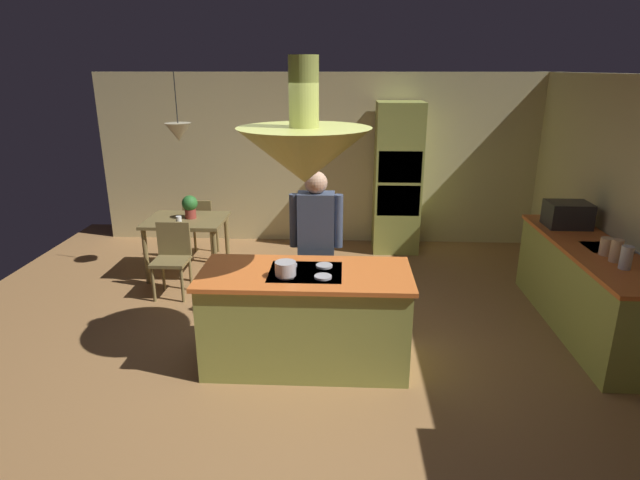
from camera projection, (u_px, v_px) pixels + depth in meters
ground at (308, 350)px, 5.03m from camera, size 8.16×8.16×0.00m
wall_back at (323, 160)px, 7.90m from camera, size 6.80×0.10×2.55m
kitchen_island at (306, 318)px, 4.70m from camera, size 1.87×0.84×0.92m
counter_run_right at (587, 288)px, 5.33m from camera, size 0.73×2.39×0.90m
oven_tower at (397, 178)px, 7.52m from camera, size 0.66×0.62×2.16m
dining_table at (187, 227)px, 6.70m from camera, size 1.00×0.80×0.76m
person_at_island at (316, 241)px, 5.19m from camera, size 0.53×0.22×1.66m
range_hood at (304, 152)px, 4.22m from camera, size 1.10×1.10×1.00m
pendant_light_over_table at (179, 132)px, 6.32m from camera, size 0.32×0.32×0.82m
chair_facing_island at (172, 254)px, 6.16m from camera, size 0.40×0.40×0.87m
chair_by_back_wall at (200, 224)px, 7.34m from camera, size 0.40×0.40×0.87m
potted_plant_on_table at (190, 205)px, 6.65m from camera, size 0.20×0.20×0.30m
cup_on_table at (179, 220)px, 6.46m from camera, size 0.07×0.07×0.09m
canister_flour at (626, 258)px, 4.60m from camera, size 0.10×0.10×0.21m
canister_sugar at (616, 251)px, 4.77m from camera, size 0.11×0.11×0.21m
canister_tea at (606, 247)px, 4.94m from camera, size 0.12×0.12×0.17m
microwave_on_counter at (568, 215)px, 5.81m from camera, size 0.46×0.36×0.28m
cooking_pot_on_cooktop at (285, 268)px, 4.42m from camera, size 0.18×0.18×0.12m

